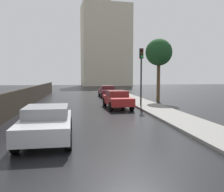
{
  "coord_description": "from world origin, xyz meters",
  "views": [
    {
      "loc": [
        -0.36,
        -5.85,
        2.43
      ],
      "look_at": [
        1.24,
        5.7,
        1.45
      ],
      "focal_mm": 38.66,
      "sensor_mm": 36.0,
      "label": 1
    }
  ],
  "objects_px": {
    "car_maroon_far_ahead": "(107,91)",
    "car_red_near_kerb": "(117,99)",
    "traffic_light": "(141,66)",
    "car_silver_mid_road": "(46,123)",
    "street_tree_near": "(159,53)"
  },
  "relations": [
    {
      "from": "car_maroon_far_ahead",
      "to": "car_red_near_kerb",
      "type": "bearing_deg",
      "value": -93.58
    },
    {
      "from": "car_maroon_far_ahead",
      "to": "traffic_light",
      "type": "xyz_separation_m",
      "value": [
        1.45,
        -9.71,
        2.46
      ]
    },
    {
      "from": "car_silver_mid_road",
      "to": "street_tree_near",
      "type": "relative_size",
      "value": 0.7
    },
    {
      "from": "car_red_near_kerb",
      "to": "street_tree_near",
      "type": "relative_size",
      "value": 0.7
    },
    {
      "from": "traffic_light",
      "to": "car_maroon_far_ahead",
      "type": "bearing_deg",
      "value": 98.51
    },
    {
      "from": "car_red_near_kerb",
      "to": "traffic_light",
      "type": "distance_m",
      "value": 3.09
    },
    {
      "from": "car_maroon_far_ahead",
      "to": "traffic_light",
      "type": "bearing_deg",
      "value": -82.67
    },
    {
      "from": "traffic_light",
      "to": "street_tree_near",
      "type": "xyz_separation_m",
      "value": [
        2.69,
        3.9,
        1.4
      ]
    },
    {
      "from": "car_silver_mid_road",
      "to": "car_maroon_far_ahead",
      "type": "bearing_deg",
      "value": -105.1
    },
    {
      "from": "car_silver_mid_road",
      "to": "traffic_light",
      "type": "relative_size",
      "value": 0.94
    },
    {
      "from": "car_red_near_kerb",
      "to": "car_maroon_far_ahead",
      "type": "height_order",
      "value": "car_red_near_kerb"
    },
    {
      "from": "car_red_near_kerb",
      "to": "car_silver_mid_road",
      "type": "xyz_separation_m",
      "value": [
        -4.08,
        -8.59,
        -0.02
      ]
    },
    {
      "from": "car_red_near_kerb",
      "to": "car_maroon_far_ahead",
      "type": "distance_m",
      "value": 9.85
    },
    {
      "from": "traffic_light",
      "to": "street_tree_near",
      "type": "bearing_deg",
      "value": 55.41
    },
    {
      "from": "car_red_near_kerb",
      "to": "car_silver_mid_road",
      "type": "relative_size",
      "value": 1.0
    }
  ]
}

